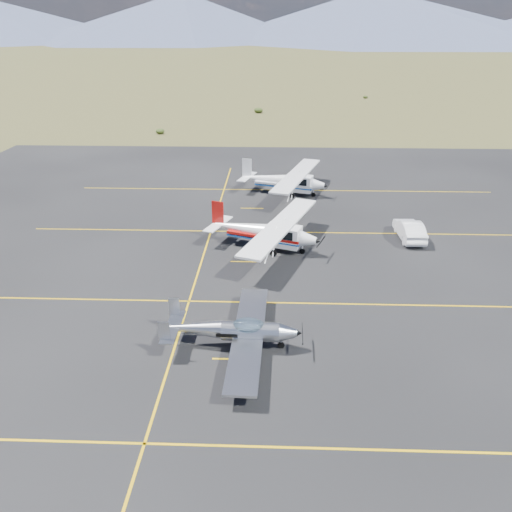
% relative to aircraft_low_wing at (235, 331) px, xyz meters
% --- Properties ---
extents(ground, '(1600.00, 1600.00, 0.00)m').
position_rel_aircraft_low_wing_xyz_m(ground, '(2.97, 2.45, -0.96)').
color(ground, '#383D1C').
rests_on(ground, ground).
extents(apron, '(72.00, 72.00, 0.02)m').
position_rel_aircraft_low_wing_xyz_m(apron, '(2.97, 9.45, -0.96)').
color(apron, black).
rests_on(apron, ground).
extents(aircraft_low_wing, '(6.62, 9.25, 2.02)m').
position_rel_aircraft_low_wing_xyz_m(aircraft_low_wing, '(0.00, 0.00, 0.00)').
color(aircraft_low_wing, '#B7B9BE').
rests_on(aircraft_low_wing, apron).
extents(aircraft_cessna, '(8.50, 11.91, 3.07)m').
position_rel_aircraft_low_wing_xyz_m(aircraft_cessna, '(1.26, 12.37, 0.40)').
color(aircraft_cessna, white).
rests_on(aircraft_cessna, apron).
extents(aircraft_plain, '(8.31, 12.20, 3.11)m').
position_rel_aircraft_low_wing_xyz_m(aircraft_plain, '(2.86, 25.28, 0.42)').
color(aircraft_plain, silver).
rests_on(aircraft_plain, apron).
extents(sedan, '(1.64, 4.43, 1.45)m').
position_rel_aircraft_low_wing_xyz_m(sedan, '(12.15, 14.48, -0.23)').
color(sedan, white).
rests_on(sedan, apron).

